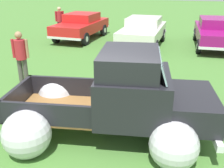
{
  "coord_description": "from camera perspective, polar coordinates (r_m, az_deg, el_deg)",
  "views": [
    {
      "loc": [
        1.66,
        -4.8,
        3.24
      ],
      "look_at": [
        0.0,
        0.68,
        0.93
      ],
      "focal_mm": 42.04,
      "sensor_mm": 36.0,
      "label": 1
    }
  ],
  "objects": [
    {
      "name": "ground_plane",
      "position": [
        6.03,
        -1.89,
        -10.54
      ],
      "size": [
        80.0,
        80.0,
        0.0
      ],
      "primitive_type": "plane",
      "color": "#477A33"
    },
    {
      "name": "vintage_pickup_truck",
      "position": [
        5.61,
        1.94,
        -4.29
      ],
      "size": [
        4.86,
        3.34,
        1.96
      ],
      "rotation": [
        0.0,
        0.0,
        0.16
      ],
      "color": "black",
      "rests_on": "ground"
    },
    {
      "name": "show_car_0",
      "position": [
        15.3,
        -6.71,
        12.59
      ],
      "size": [
        2.06,
        4.24,
        1.43
      ],
      "rotation": [
        0.0,
        0.0,
        -1.61
      ],
      "color": "black",
      "rests_on": "ground"
    },
    {
      "name": "show_car_1",
      "position": [
        13.67,
        6.78,
        11.47
      ],
      "size": [
        1.94,
        4.36,
        1.43
      ],
      "rotation": [
        0.0,
        0.0,
        -1.58
      ],
      "color": "black",
      "rests_on": "ground"
    },
    {
      "name": "show_car_2",
      "position": [
        14.31,
        21.61,
        10.59
      ],
      "size": [
        2.11,
        4.64,
        1.43
      ],
      "rotation": [
        0.0,
        0.0,
        -1.51
      ],
      "color": "black",
      "rests_on": "ground"
    },
    {
      "name": "spectator_0",
      "position": [
        8.88,
        -19.21,
        6.05
      ],
      "size": [
        0.54,
        0.42,
        1.72
      ],
      "rotation": [
        0.0,
        0.0,
        1.84
      ],
      "color": "#4C4742",
      "rests_on": "ground"
    },
    {
      "name": "spectator_2",
      "position": [
        16.35,
        -11.29,
        13.58
      ],
      "size": [
        0.48,
        0.48,
        1.7
      ],
      "rotation": [
        0.0,
        0.0,
        5.41
      ],
      "color": "navy",
      "rests_on": "ground"
    },
    {
      "name": "lane_cone_0",
      "position": [
        8.73,
        -1.79,
        2.37
      ],
      "size": [
        0.36,
        0.36,
        0.63
      ],
      "color": "black",
      "rests_on": "ground"
    }
  ]
}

